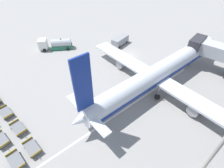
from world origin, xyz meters
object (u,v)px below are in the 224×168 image
(fuel_tanker_primary, at_px, (57,44))
(service_van, at_px, (120,41))
(baggage_dolly_row_mid_a_col_c, at_px, (18,128))
(baggage_dolly_row_near_col_c, at_px, (1,140))
(baggage_dolly_row_mid_a_col_b, at_px, (6,112))
(baggage_dolly_row_near_col_d, at_px, (16,161))
(baggage_dolly_row_mid_a_col_d, at_px, (32,148))
(airplane, at_px, (158,73))

(fuel_tanker_primary, xyz_separation_m, service_van, (10.91, 13.47, -0.10))
(fuel_tanker_primary, xyz_separation_m, baggage_dolly_row_mid_a_col_c, (17.93, -19.30, -0.79))
(service_van, relative_size, baggage_dolly_row_mid_a_col_c, 1.56)
(baggage_dolly_row_near_col_c, height_order, baggage_dolly_row_mid_a_col_b, same)
(baggage_dolly_row_near_col_d, relative_size, baggage_dolly_row_mid_a_col_d, 1.00)
(baggage_dolly_row_near_col_d, distance_m, baggage_dolly_row_mid_a_col_b, 9.95)
(baggage_dolly_row_mid_a_col_d, bearing_deg, baggage_dolly_row_near_col_d, -86.35)
(baggage_dolly_row_near_col_c, height_order, baggage_dolly_row_mid_a_col_d, same)
(airplane, distance_m, service_van, 19.30)
(baggage_dolly_row_mid_a_col_d, bearing_deg, airplane, 77.51)
(fuel_tanker_primary, height_order, baggage_dolly_row_mid_a_col_b, fuel_tanker_primary)
(fuel_tanker_primary, distance_m, service_van, 17.34)
(service_van, xyz_separation_m, baggage_dolly_row_near_col_c, (7.16, -35.48, -0.69))
(fuel_tanker_primary, relative_size, baggage_dolly_row_mid_a_col_c, 2.23)
(airplane, height_order, baggage_dolly_row_near_col_c, airplane)
(fuel_tanker_primary, height_order, baggage_dolly_row_mid_a_col_c, fuel_tanker_primary)
(baggage_dolly_row_near_col_c, xyz_separation_m, baggage_dolly_row_mid_a_col_b, (-4.85, 2.71, 0.00))
(baggage_dolly_row_mid_a_col_d, bearing_deg, baggage_dolly_row_near_col_c, -151.20)
(service_van, xyz_separation_m, baggage_dolly_row_near_col_d, (11.91, -35.40, -0.69))
(baggage_dolly_row_mid_a_col_b, bearing_deg, fuel_tanker_primary, 124.43)
(service_van, relative_size, baggage_dolly_row_near_col_c, 1.56)
(fuel_tanker_primary, height_order, service_van, fuel_tanker_primary)
(airplane, bearing_deg, baggage_dolly_row_mid_a_col_d, -102.49)
(baggage_dolly_row_near_col_d, height_order, baggage_dolly_row_mid_a_col_d, same)
(baggage_dolly_row_mid_a_col_b, relative_size, baggage_dolly_row_mid_a_col_c, 1.00)
(baggage_dolly_row_near_col_c, relative_size, baggage_dolly_row_near_col_d, 0.99)
(airplane, height_order, service_van, airplane)
(baggage_dolly_row_mid_a_col_c, bearing_deg, baggage_dolly_row_near_col_d, -28.20)
(airplane, distance_m, baggage_dolly_row_near_col_c, 28.79)
(fuel_tanker_primary, xyz_separation_m, baggage_dolly_row_mid_a_col_d, (22.67, -19.48, -0.79))
(baggage_dolly_row_near_col_d, distance_m, baggage_dolly_row_mid_a_col_c, 5.56)
(baggage_dolly_row_mid_a_col_c, bearing_deg, baggage_dolly_row_near_col_c, -86.92)
(baggage_dolly_row_near_col_d, relative_size, baggage_dolly_row_mid_a_col_c, 1.01)
(baggage_dolly_row_near_col_d, distance_m, baggage_dolly_row_mid_a_col_d, 2.45)
(fuel_tanker_primary, distance_m, baggage_dolly_row_near_col_c, 28.49)
(airplane, xyz_separation_m, baggage_dolly_row_near_col_c, (-9.99, -26.86, -2.75))
(baggage_dolly_row_mid_a_col_b, xyz_separation_m, baggage_dolly_row_mid_a_col_d, (9.44, -0.18, 0.00))
(airplane, distance_m, baggage_dolly_row_mid_a_col_c, 26.33)
(service_van, distance_m, baggage_dolly_row_mid_a_col_b, 32.86)
(airplane, bearing_deg, baggage_dolly_row_mid_a_col_b, -121.56)
(baggage_dolly_row_near_col_d, bearing_deg, baggage_dolly_row_mid_a_col_d, 93.65)
(fuel_tanker_primary, xyz_separation_m, baggage_dolly_row_near_col_d, (22.82, -21.92, -0.79))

